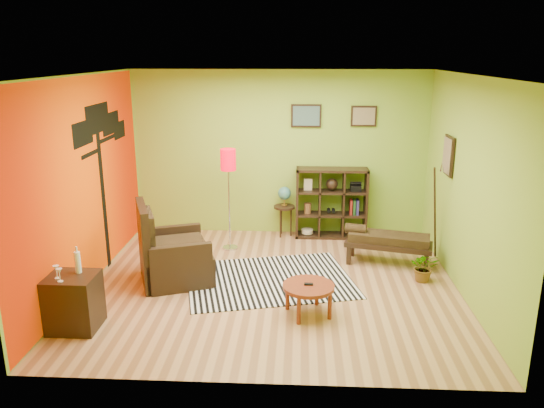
# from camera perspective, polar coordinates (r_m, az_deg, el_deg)

# --- Properties ---
(ground) EXTENTS (5.00, 5.00, 0.00)m
(ground) POSITION_cam_1_polar(r_m,az_deg,el_deg) (7.33, 0.01, -8.69)
(ground) COLOR tan
(ground) RESTS_ON ground
(room_shell) EXTENTS (5.04, 4.54, 2.82)m
(room_shell) POSITION_cam_1_polar(r_m,az_deg,el_deg) (6.80, -0.76, 5.29)
(room_shell) COLOR #8CB837
(room_shell) RESTS_ON ground
(zebra_rug) EXTENTS (2.58, 2.15, 0.01)m
(zebra_rug) POSITION_cam_1_polar(r_m,az_deg,el_deg) (7.48, -0.29, -8.13)
(zebra_rug) COLOR white
(zebra_rug) RESTS_ON ground
(coffee_table) EXTENTS (0.63, 0.63, 0.40)m
(coffee_table) POSITION_cam_1_polar(r_m,az_deg,el_deg) (6.45, 3.94, -9.10)
(coffee_table) COLOR maroon
(coffee_table) RESTS_ON ground
(armchair) EXTENTS (1.18, 1.17, 1.13)m
(armchair) POSITION_cam_1_polar(r_m,az_deg,el_deg) (7.48, -10.80, -5.65)
(armchair) COLOR black
(armchair) RESTS_ON ground
(side_cabinet) EXTENTS (0.55, 0.50, 0.96)m
(side_cabinet) POSITION_cam_1_polar(r_m,az_deg,el_deg) (6.55, -20.54, -9.81)
(side_cabinet) COLOR black
(side_cabinet) RESTS_ON ground
(floor_lamp) EXTENTS (0.25, 0.25, 1.63)m
(floor_lamp) POSITION_cam_1_polar(r_m,az_deg,el_deg) (8.28, -4.72, 3.79)
(floor_lamp) COLOR silver
(floor_lamp) RESTS_ON ground
(globe_table) EXTENTS (0.36, 0.36, 0.87)m
(globe_table) POSITION_cam_1_polar(r_m,az_deg,el_deg) (9.02, 1.34, 0.55)
(globe_table) COLOR black
(globe_table) RESTS_ON ground
(cube_shelf) EXTENTS (1.20, 0.35, 1.20)m
(cube_shelf) POSITION_cam_1_polar(r_m,az_deg,el_deg) (9.04, 6.49, 0.09)
(cube_shelf) COLOR black
(cube_shelf) RESTS_ON ground
(bench) EXTENTS (1.33, 0.74, 0.58)m
(bench) POSITION_cam_1_polar(r_m,az_deg,el_deg) (8.08, 12.18, -3.84)
(bench) COLOR black
(bench) RESTS_ON ground
(potted_plant) EXTENTS (0.42, 0.46, 0.33)m
(potted_plant) POSITION_cam_1_polar(r_m,az_deg,el_deg) (7.68, 16.04, -6.84)
(potted_plant) COLOR #26661E
(potted_plant) RESTS_ON ground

